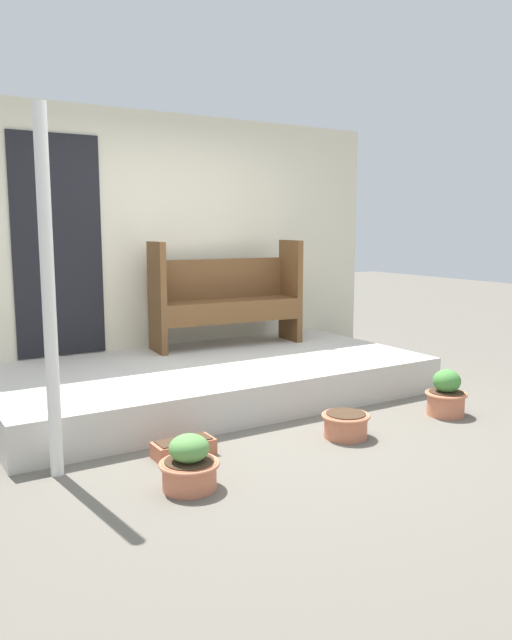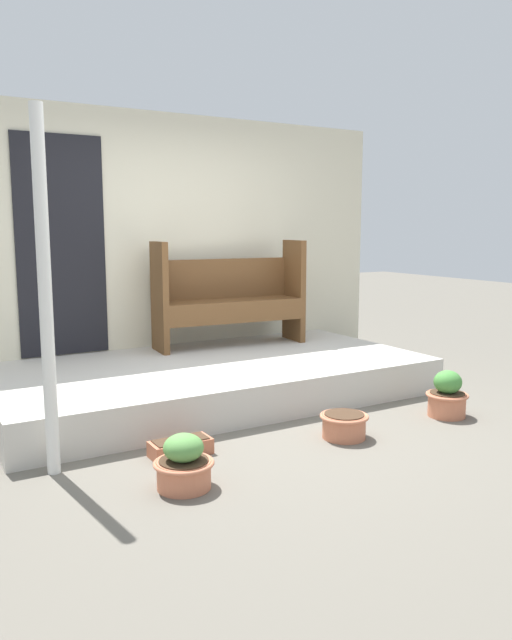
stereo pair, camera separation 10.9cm
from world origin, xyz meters
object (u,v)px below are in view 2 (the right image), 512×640
object	(u,v)px
flower_pot_left	(184,465)
planter_box_rect	(181,447)
bench	(229,294)
flower_pot_middle	(344,424)
support_post	(45,295)
flower_pot_right	(447,396)

from	to	relation	value
flower_pot_left	planter_box_rect	xyz separation A→B (m)	(0.19, 0.49, -0.09)
bench	planter_box_rect	bearing A→B (deg)	-121.74
planter_box_rect	flower_pot_middle	bearing A→B (deg)	-13.42
planter_box_rect	flower_pot_left	bearing A→B (deg)	-111.46
support_post	bench	size ratio (longest dim) A/B	1.42
flower_pot_middle	flower_pot_left	bearing A→B (deg)	-170.77
bench	flower_pot_right	size ratio (longest dim) A/B	4.14
flower_pot_left	planter_box_rect	world-z (taller)	flower_pot_left
support_post	bench	distance (m)	2.75
bench	flower_pot_middle	world-z (taller)	bench
planter_box_rect	support_post	bearing A→B (deg)	171.32
flower_pot_right	planter_box_rect	world-z (taller)	flower_pot_right
bench	planter_box_rect	xyz separation A→B (m)	(-1.34, -1.83, -0.78)
bench	flower_pot_left	distance (m)	2.87
support_post	flower_pot_middle	size ratio (longest dim) A/B	6.26
flower_pot_right	planter_box_rect	distance (m)	2.20
support_post	flower_pot_left	world-z (taller)	support_post
support_post	bench	world-z (taller)	support_post
bench	flower_pot_left	world-z (taller)	bench
support_post	flower_pot_right	size ratio (longest dim) A/B	5.89
bench	flower_pot_left	bearing A→B (deg)	-118.97
support_post	flower_pot_middle	xyz separation A→B (m)	(1.94, -0.40, -1.00)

